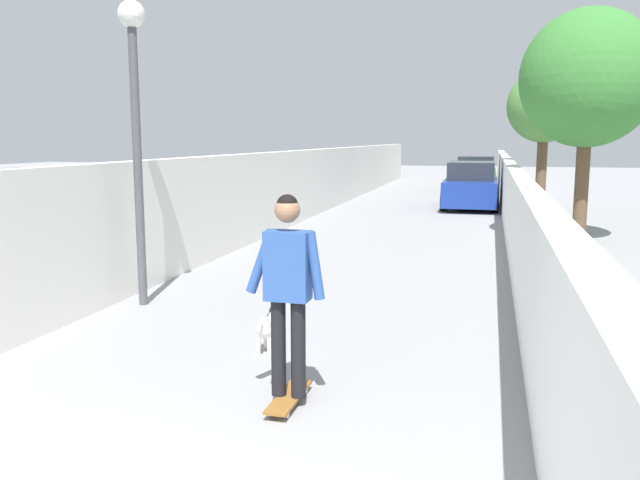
{
  "coord_description": "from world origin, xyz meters",
  "views": [
    {
      "loc": [
        -2.73,
        -2.34,
        2.32
      ],
      "look_at": [
        5.53,
        -0.21,
        1.0
      ],
      "focal_mm": 36.95,
      "sensor_mm": 36.0,
      "label": 1
    }
  ],
  "objects_px": {
    "skateboard": "(289,397)",
    "car_near": "(471,186)",
    "tree_right_far": "(544,107)",
    "car_far": "(476,175)",
    "lamp_post": "(135,99)",
    "dog": "(268,326)",
    "tree_right_near": "(588,79)",
    "person_skateboarder": "(288,279)"
  },
  "relations": [
    {
      "from": "lamp_post",
      "to": "car_near",
      "type": "bearing_deg",
      "value": -15.61
    },
    {
      "from": "tree_right_far",
      "to": "lamp_post",
      "type": "bearing_deg",
      "value": 155.39
    },
    {
      "from": "skateboard",
      "to": "dog",
      "type": "bearing_deg",
      "value": 25.49
    },
    {
      "from": "tree_right_near",
      "to": "skateboard",
      "type": "height_order",
      "value": "tree_right_near"
    },
    {
      "from": "tree_right_near",
      "to": "dog",
      "type": "distance_m",
      "value": 10.59
    },
    {
      "from": "tree_right_far",
      "to": "lamp_post",
      "type": "relative_size",
      "value": 1.07
    },
    {
      "from": "tree_right_near",
      "to": "person_skateboarder",
      "type": "distance_m",
      "value": 11.36
    },
    {
      "from": "tree_right_near",
      "to": "car_far",
      "type": "bearing_deg",
      "value": 10.5
    },
    {
      "from": "skateboard",
      "to": "car_far",
      "type": "relative_size",
      "value": 0.2
    },
    {
      "from": "tree_right_near",
      "to": "lamp_post",
      "type": "bearing_deg",
      "value": 138.7
    },
    {
      "from": "tree_right_far",
      "to": "car_near",
      "type": "height_order",
      "value": "tree_right_far"
    },
    {
      "from": "person_skateboarder",
      "to": "car_near",
      "type": "height_order",
      "value": "person_skateboarder"
    },
    {
      "from": "skateboard",
      "to": "car_near",
      "type": "xyz_separation_m",
      "value": [
        17.44,
        -1.04,
        0.65
      ]
    },
    {
      "from": "dog",
      "to": "skateboard",
      "type": "bearing_deg",
      "value": -154.51
    },
    {
      "from": "tree_right_near",
      "to": "dog",
      "type": "bearing_deg",
      "value": 154.69
    },
    {
      "from": "dog",
      "to": "lamp_post",
      "type": "bearing_deg",
      "value": 57.85
    },
    {
      "from": "car_near",
      "to": "tree_right_far",
      "type": "bearing_deg",
      "value": -114.24
    },
    {
      "from": "tree_right_near",
      "to": "lamp_post",
      "type": "distance_m",
      "value": 10.14
    },
    {
      "from": "skateboard",
      "to": "car_near",
      "type": "distance_m",
      "value": 17.48
    },
    {
      "from": "dog",
      "to": "car_near",
      "type": "distance_m",
      "value": 16.16
    },
    {
      "from": "person_skateboarder",
      "to": "car_near",
      "type": "relative_size",
      "value": 0.42
    },
    {
      "from": "skateboard",
      "to": "dog",
      "type": "height_order",
      "value": "dog"
    },
    {
      "from": "dog",
      "to": "car_near",
      "type": "bearing_deg",
      "value": -6.02
    },
    {
      "from": "lamp_post",
      "to": "person_skateboarder",
      "type": "height_order",
      "value": "lamp_post"
    },
    {
      "from": "person_skateboarder",
      "to": "tree_right_far",
      "type": "bearing_deg",
      "value": -10.98
    },
    {
      "from": "tree_right_far",
      "to": "dog",
      "type": "relative_size",
      "value": 2.68
    },
    {
      "from": "tree_right_near",
      "to": "car_near",
      "type": "xyz_separation_m",
      "value": [
        6.97,
        2.6,
        -2.88
      ]
    },
    {
      "from": "car_far",
      "to": "skateboard",
      "type": "bearing_deg",
      "value": 177.58
    },
    {
      "from": "tree_right_far",
      "to": "person_skateboarder",
      "type": "height_order",
      "value": "tree_right_far"
    },
    {
      "from": "tree_right_near",
      "to": "skateboard",
      "type": "bearing_deg",
      "value": 160.81
    },
    {
      "from": "skateboard",
      "to": "person_skateboarder",
      "type": "distance_m",
      "value": 1.06
    },
    {
      "from": "tree_right_far",
      "to": "dog",
      "type": "height_order",
      "value": "tree_right_far"
    },
    {
      "from": "tree_right_far",
      "to": "person_skateboarder",
      "type": "xyz_separation_m",
      "value": [
        -16.47,
        3.2,
        -2.14
      ]
    },
    {
      "from": "car_near",
      "to": "lamp_post",
      "type": "bearing_deg",
      "value": 164.39
    },
    {
      "from": "tree_right_far",
      "to": "person_skateboarder",
      "type": "relative_size",
      "value": 2.5
    },
    {
      "from": "person_skateboarder",
      "to": "dog",
      "type": "distance_m",
      "value": 1.75
    },
    {
      "from": "tree_right_near",
      "to": "person_skateboarder",
      "type": "bearing_deg",
      "value": 160.81
    },
    {
      "from": "car_near",
      "to": "car_far",
      "type": "distance_m",
      "value": 7.07
    },
    {
      "from": "tree_right_far",
      "to": "car_far",
      "type": "xyz_separation_m",
      "value": [
        8.05,
        2.16,
        -2.55
      ]
    },
    {
      "from": "tree_right_far",
      "to": "car_far",
      "type": "bearing_deg",
      "value": 15.01
    },
    {
      "from": "tree_right_far",
      "to": "skateboard",
      "type": "bearing_deg",
      "value": 169.02
    },
    {
      "from": "tree_right_near",
      "to": "person_skateboarder",
      "type": "relative_size",
      "value": 2.89
    }
  ]
}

